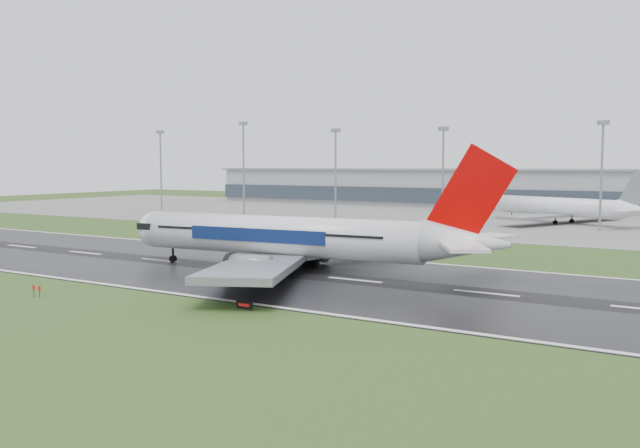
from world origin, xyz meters
The scene contains 12 objects.
ground centered at (0.00, 0.00, 0.00)m, with size 520.00×520.00×0.00m, color #2A4619.
runway centered at (0.00, 0.00, 0.05)m, with size 400.00×45.00×0.10m, color black.
apron centered at (0.00, 125.00, 0.04)m, with size 400.00×130.00×0.08m, color slate.
terminal centered at (0.00, 185.00, 7.50)m, with size 240.00×36.00×15.00m, color gray.
main_airliner centered at (29.30, 2.01, 9.75)m, with size 65.34×62.23×19.29m, color silver, non-canonical shape.
parked_airliner centered at (46.64, 118.10, 7.84)m, with size 52.98×49.32×15.53m, color white, non-canonical shape.
runway_sign centered at (38.20, -24.73, 0.52)m, with size 2.30×0.26×1.04m, color black, non-canonical shape.
floodmast_0 centered at (-97.51, 100.00, 14.62)m, with size 0.64×0.64×29.25m, color gray.
floodmast_1 centered at (-57.76, 100.00, 15.61)m, with size 0.64×0.64×31.22m, color gray.
floodmast_2 centered at (-20.47, 100.00, 13.89)m, with size 0.64×0.64×27.78m, color gray.
floodmast_3 centered at (15.98, 100.00, 13.65)m, with size 0.64×0.64×27.29m, color gray.
floodmast_4 centered at (59.59, 100.00, 13.83)m, with size 0.64×0.64×27.66m, color gray.
Camera 1 is at (86.41, -87.23, 17.28)m, focal length 37.37 mm.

